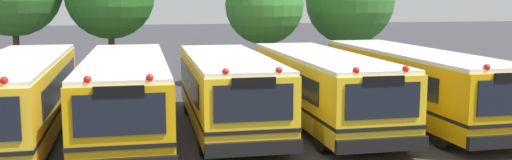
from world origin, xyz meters
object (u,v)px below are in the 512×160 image
object	(u,v)px
school_bus_3	(321,85)
tree_3	(352,1)
school_bus_0	(19,95)
school_bus_1	(126,92)
school_bus_4	(412,81)
school_bus_2	(228,88)
tree_2	(264,6)

from	to	relation	value
school_bus_3	tree_3	xyz separation A→B (m)	(5.32, 10.27, 2.84)
school_bus_0	school_bus_1	xyz separation A→B (m)	(3.18, 0.01, -0.02)
school_bus_0	school_bus_3	bearing A→B (deg)	-179.70
school_bus_1	school_bus_3	size ratio (longest dim) A/B	1.06
school_bus_0	school_bus_4	xyz separation A→B (m)	(13.23, 0.16, -0.02)
school_bus_1	school_bus_2	xyz separation A→B (m)	(3.29, 0.00, -0.01)
tree_3	tree_2	bearing A→B (deg)	-162.79
school_bus_1	school_bus_4	xyz separation A→B (m)	(10.05, 0.15, 0.00)
school_bus_0	school_bus_4	size ratio (longest dim) A/B	0.99
school_bus_4	tree_2	bearing A→B (deg)	-67.86
tree_2	school_bus_1	bearing A→B (deg)	-127.15
school_bus_4	tree_2	distance (m)	9.60
school_bus_1	school_bus_3	distance (m)	6.57
school_bus_0	tree_2	xyz separation A→B (m)	(9.80, 8.74, 2.58)
school_bus_3	school_bus_1	bearing A→B (deg)	1.52
school_bus_1	school_bus_3	xyz separation A→B (m)	(6.57, 0.10, -0.02)
school_bus_1	tree_3	bearing A→B (deg)	-137.90
school_bus_1	school_bus_3	bearing A→B (deg)	-178.12
school_bus_2	tree_3	distance (m)	13.77
school_bus_3	tree_3	bearing A→B (deg)	-116.72
school_bus_2	school_bus_4	world-z (taller)	school_bus_4
school_bus_1	tree_3	size ratio (longest dim) A/B	1.65
school_bus_0	school_bus_3	xyz separation A→B (m)	(9.76, 0.11, -0.04)
school_bus_0	school_bus_4	world-z (taller)	school_bus_0
school_bus_4	tree_2	world-z (taller)	tree_2
school_bus_2	tree_3	bearing A→B (deg)	-128.27
school_bus_1	tree_3	distance (m)	16.03
school_bus_4	tree_2	size ratio (longest dim) A/B	1.87
school_bus_2	school_bus_3	world-z (taller)	school_bus_2
school_bus_0	school_bus_3	size ratio (longest dim) A/B	1.07
school_bus_2	school_bus_4	bearing A→B (deg)	-177.34
school_bus_2	tree_2	distance (m)	9.70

